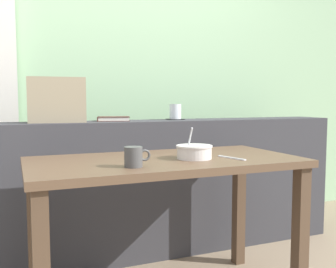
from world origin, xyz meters
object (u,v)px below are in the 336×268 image
(coaster_square, at_px, (175,119))
(soup_bowl, at_px, (194,152))
(closed_book, at_px, (113,119))
(fork_utensil, at_px, (232,158))
(juice_glass, at_px, (175,112))
(ceramic_mug, at_px, (134,157))
(breakfast_table, at_px, (165,181))
(throw_pillow, at_px, (57,100))

(coaster_square, distance_m, soup_bowl, 0.75)
(closed_book, relative_size, fork_utensil, 1.32)
(coaster_square, relative_size, juice_glass, 1.01)
(soup_bowl, xyz_separation_m, fork_utensil, (0.17, -0.06, -0.03))
(ceramic_mug, bearing_deg, coaster_square, 56.70)
(ceramic_mug, bearing_deg, fork_utensil, 5.69)
(breakfast_table, bearing_deg, throw_pillow, 125.05)
(coaster_square, bearing_deg, throw_pillow, -176.87)
(juice_glass, height_order, closed_book, juice_glass)
(coaster_square, distance_m, fork_utensil, 0.79)
(coaster_square, bearing_deg, closed_book, -179.94)
(closed_book, bearing_deg, coaster_square, 0.06)
(coaster_square, xyz_separation_m, soup_bowl, (-0.21, -0.71, -0.12))
(ceramic_mug, bearing_deg, breakfast_table, 39.37)
(breakfast_table, distance_m, soup_bowl, 0.20)
(throw_pillow, bearing_deg, coaster_square, 3.13)
(fork_utensil, bearing_deg, juice_glass, 71.78)
(fork_utensil, bearing_deg, soup_bowl, 144.29)
(closed_book, bearing_deg, throw_pillow, -173.09)
(closed_book, bearing_deg, fork_utensil, -63.70)
(coaster_square, distance_m, throw_pillow, 0.77)
(fork_utensil, bearing_deg, closed_book, 101.00)
(coaster_square, xyz_separation_m, juice_glass, (0.00, 0.00, 0.05))
(breakfast_table, bearing_deg, juice_glass, 62.99)
(coaster_square, relative_size, closed_book, 0.45)
(breakfast_table, distance_m, fork_utensil, 0.34)
(juice_glass, distance_m, fork_utensil, 0.80)
(closed_book, bearing_deg, breakfast_table, -82.24)
(closed_book, height_order, throw_pillow, throw_pillow)
(juice_glass, xyz_separation_m, throw_pillow, (-0.76, -0.04, 0.08))
(juice_glass, bearing_deg, closed_book, -179.94)
(closed_book, distance_m, fork_utensil, 0.88)
(juice_glass, distance_m, ceramic_mug, 1.00)
(juice_glass, bearing_deg, throw_pillow, -176.87)
(breakfast_table, distance_m, closed_book, 0.71)
(throw_pillow, relative_size, ceramic_mug, 2.83)
(throw_pillow, bearing_deg, juice_glass, 3.13)
(coaster_square, height_order, ceramic_mug, coaster_square)
(soup_bowl, height_order, ceramic_mug, soup_bowl)
(coaster_square, xyz_separation_m, fork_utensil, (-0.04, -0.77, -0.15))
(coaster_square, xyz_separation_m, closed_book, (-0.42, -0.00, 0.01))
(closed_book, bearing_deg, soup_bowl, -73.24)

